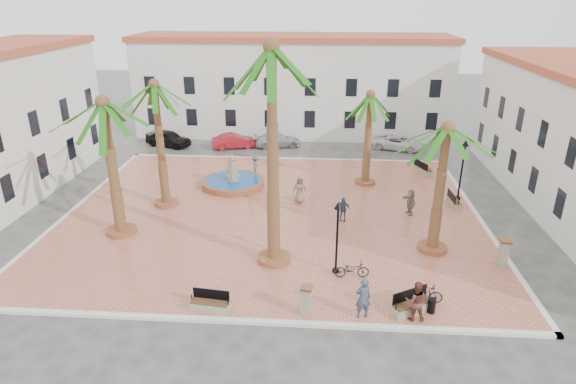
# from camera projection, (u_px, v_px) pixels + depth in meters

# --- Properties ---
(ground) EXTENTS (120.00, 120.00, 0.00)m
(ground) POSITION_uv_depth(u_px,v_px,m) (272.00, 215.00, 30.87)
(ground) COLOR #56544F
(ground) RESTS_ON ground
(plaza) EXTENTS (26.00, 22.00, 0.15)m
(plaza) POSITION_uv_depth(u_px,v_px,m) (272.00, 213.00, 30.84)
(plaza) COLOR #D37658
(plaza) RESTS_ON ground
(kerb_n) EXTENTS (26.30, 0.30, 0.16)m
(kerb_n) POSITION_uv_depth(u_px,v_px,m) (285.00, 159.00, 40.97)
(kerb_n) COLOR silver
(kerb_n) RESTS_ON ground
(kerb_s) EXTENTS (26.30, 0.30, 0.16)m
(kerb_s) POSITION_uv_depth(u_px,v_px,m) (247.00, 321.00, 20.70)
(kerb_s) COLOR silver
(kerb_s) RESTS_ON ground
(kerb_e) EXTENTS (0.30, 22.30, 0.16)m
(kerb_e) POSITION_uv_depth(u_px,v_px,m) (480.00, 220.00, 29.99)
(kerb_e) COLOR silver
(kerb_e) RESTS_ON ground
(kerb_w) EXTENTS (0.30, 22.30, 0.16)m
(kerb_w) POSITION_uv_depth(u_px,v_px,m) (76.00, 208.00, 31.69)
(kerb_w) COLOR silver
(kerb_w) RESTS_ON ground
(building_north) EXTENTS (30.40, 7.40, 9.50)m
(building_north) POSITION_uv_depth(u_px,v_px,m) (292.00, 85.00, 47.46)
(building_north) COLOR white
(building_north) RESTS_ON ground
(fountain) EXTENTS (4.51, 4.51, 2.33)m
(fountain) POSITION_uv_depth(u_px,v_px,m) (233.00, 181.00, 35.00)
(fountain) COLOR #A15834
(fountain) RESTS_ON plaza
(palm_nw) EXTENTS (4.93, 4.93, 8.27)m
(palm_nw) POSITION_uv_depth(u_px,v_px,m) (155.00, 98.00, 29.27)
(palm_nw) COLOR #A15834
(palm_nw) RESTS_ON plaza
(palm_sw) EXTENTS (5.62, 5.62, 8.11)m
(palm_sw) POSITION_uv_depth(u_px,v_px,m) (105.00, 119.00, 25.60)
(palm_sw) COLOR #A15834
(palm_sw) RESTS_ON plaza
(palm_s) EXTENTS (5.64, 5.64, 11.23)m
(palm_s) POSITION_uv_depth(u_px,v_px,m) (272.00, 71.00, 21.55)
(palm_s) COLOR #A15834
(palm_s) RESTS_ON plaza
(palm_e) EXTENTS (5.18, 5.18, 7.20)m
(palm_e) POSITION_uv_depth(u_px,v_px,m) (446.00, 144.00, 24.08)
(palm_e) COLOR #A15834
(palm_e) RESTS_ON plaza
(palm_ne) EXTENTS (4.85, 4.85, 6.88)m
(palm_ne) POSITION_uv_depth(u_px,v_px,m) (370.00, 106.00, 33.37)
(palm_ne) COLOR #A15834
(palm_ne) RESTS_ON plaza
(bench_s) EXTENTS (1.83, 0.75, 0.94)m
(bench_s) POSITION_uv_depth(u_px,v_px,m) (210.00, 305.00, 21.26)
(bench_s) COLOR gray
(bench_s) RESTS_ON plaza
(bench_se) EXTENTS (2.00, 1.52, 1.04)m
(bench_se) POSITION_uv_depth(u_px,v_px,m) (412.00, 306.00, 21.12)
(bench_se) COLOR gray
(bench_se) RESTS_ON plaza
(bench_e) EXTENTS (0.64, 1.77, 0.92)m
(bench_e) POSITION_uv_depth(u_px,v_px,m) (454.00, 202.00, 31.76)
(bench_e) COLOR gray
(bench_e) RESTS_ON plaza
(bench_ne) EXTENTS (1.27, 1.95, 0.99)m
(bench_ne) POSITION_uv_depth(u_px,v_px,m) (423.00, 170.00, 37.42)
(bench_ne) COLOR gray
(bench_ne) RESTS_ON plaza
(lamppost_s) EXTENTS (0.42, 0.42, 3.88)m
(lamppost_s) POSITION_uv_depth(u_px,v_px,m) (338.00, 225.00, 23.26)
(lamppost_s) COLOR black
(lamppost_s) RESTS_ON plaza
(lamppost_e) EXTENTS (0.45, 0.45, 4.18)m
(lamppost_e) POSITION_uv_depth(u_px,v_px,m) (463.00, 160.00, 31.74)
(lamppost_e) COLOR black
(lamppost_e) RESTS_ON plaza
(bollard_se) EXTENTS (0.59, 0.59, 1.42)m
(bollard_se) POSITION_uv_depth(u_px,v_px,m) (306.00, 300.00, 20.78)
(bollard_se) COLOR gray
(bollard_se) RESTS_ON plaza
(bollard_n) EXTENTS (0.52, 0.52, 1.34)m
(bollard_n) POSITION_uv_depth(u_px,v_px,m) (277.00, 157.00, 39.12)
(bollard_n) COLOR gray
(bollard_n) RESTS_ON plaza
(bollard_e) EXTENTS (0.59, 0.59, 1.53)m
(bollard_e) POSITION_uv_depth(u_px,v_px,m) (503.00, 253.00, 24.45)
(bollard_e) COLOR gray
(bollard_e) RESTS_ON plaza
(litter_bin) EXTENTS (0.35, 0.35, 0.68)m
(litter_bin) POSITION_uv_depth(u_px,v_px,m) (432.00, 306.00, 21.07)
(litter_bin) COLOR black
(litter_bin) RESTS_ON plaza
(cyclist_a) EXTENTS (0.80, 0.63, 1.93)m
(cyclist_a) POSITION_uv_depth(u_px,v_px,m) (363.00, 298.00, 20.54)
(cyclist_a) COLOR #394356
(cyclist_a) RESTS_ON plaza
(bicycle_a) EXTENTS (1.76, 0.73, 0.90)m
(bicycle_a) POSITION_uv_depth(u_px,v_px,m) (352.00, 269.00, 23.64)
(bicycle_a) COLOR black
(bicycle_a) RESTS_ON plaza
(cyclist_b) EXTENTS (0.91, 0.72, 1.85)m
(cyclist_b) POSITION_uv_depth(u_px,v_px,m) (416.00, 301.00, 20.41)
(cyclist_b) COLOR brown
(cyclist_b) RESTS_ON plaza
(bicycle_b) EXTENTS (1.64, 0.69, 0.95)m
(bicycle_b) POSITION_uv_depth(u_px,v_px,m) (425.00, 293.00, 21.72)
(bicycle_b) COLOR black
(bicycle_b) RESTS_ON plaza
(pedestrian_fountain_a) EXTENTS (0.96, 0.66, 1.87)m
(pedestrian_fountain_a) POSITION_uv_depth(u_px,v_px,m) (300.00, 189.00, 31.94)
(pedestrian_fountain_a) COLOR #816854
(pedestrian_fountain_a) RESTS_ON plaza
(pedestrian_fountain_b) EXTENTS (0.95, 0.49, 1.56)m
(pedestrian_fountain_b) POSITION_uv_depth(u_px,v_px,m) (343.00, 209.00, 29.44)
(pedestrian_fountain_b) COLOR #3A4464
(pedestrian_fountain_b) RESTS_ON plaza
(pedestrian_north) EXTENTS (0.67, 1.09, 1.64)m
(pedestrian_north) POSITION_uv_depth(u_px,v_px,m) (256.00, 166.00, 36.70)
(pedestrian_north) COLOR #56565B
(pedestrian_north) RESTS_ON plaza
(pedestrian_east) EXTENTS (0.94, 1.63, 1.68)m
(pedestrian_east) POSITION_uv_depth(u_px,v_px,m) (410.00, 202.00, 30.27)
(pedestrian_east) COLOR #75695B
(pedestrian_east) RESTS_ON plaza
(car_black) EXTENTS (4.67, 3.11, 1.48)m
(car_black) POSITION_uv_depth(u_px,v_px,m) (168.00, 138.00, 44.42)
(car_black) COLOR black
(car_black) RESTS_ON ground
(car_red) EXTENTS (4.21, 2.49, 1.31)m
(car_red) POSITION_uv_depth(u_px,v_px,m) (234.00, 141.00, 43.87)
(car_red) COLOR maroon
(car_red) RESTS_ON ground
(car_silver) EXTENTS (4.54, 2.68, 1.23)m
(car_silver) POSITION_uv_depth(u_px,v_px,m) (277.00, 140.00, 44.26)
(car_silver) COLOR #B5B4BD
(car_silver) RESTS_ON ground
(car_white) EXTENTS (4.85, 3.24, 1.24)m
(car_white) POSITION_uv_depth(u_px,v_px,m) (398.00, 143.00, 43.52)
(car_white) COLOR silver
(car_white) RESTS_ON ground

